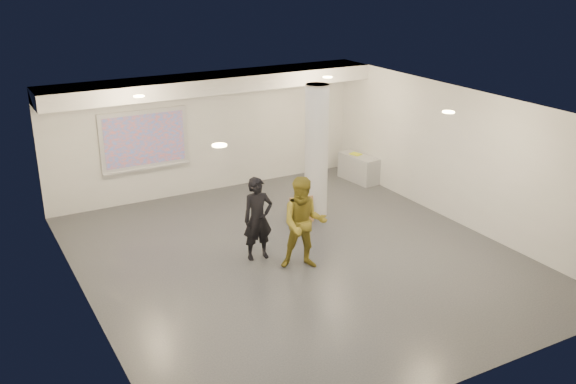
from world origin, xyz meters
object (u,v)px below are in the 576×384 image
projection_screen (145,140)px  woman (258,219)px  credenza (359,168)px  man (304,223)px  column (316,151)px

projection_screen → woman: bearing=-77.1°
credenza → man: size_ratio=0.65×
column → projection_screen: 4.08m
projection_screen → man: bearing=-72.7°
projection_screen → woman: (0.93, -4.07, -0.70)m
credenza → projection_screen: bearing=161.5°
projection_screen → credenza: projection_screen is taller
column → projection_screen: bearing=139.4°
man → woman: bearing=153.0°
projection_screen → woman: 4.23m
column → projection_screen: (-3.10, 2.65, 0.03)m
projection_screen → woman: projection_screen is taller
column → woman: size_ratio=1.81×
column → credenza: bearing=33.2°
credenza → man: 5.30m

